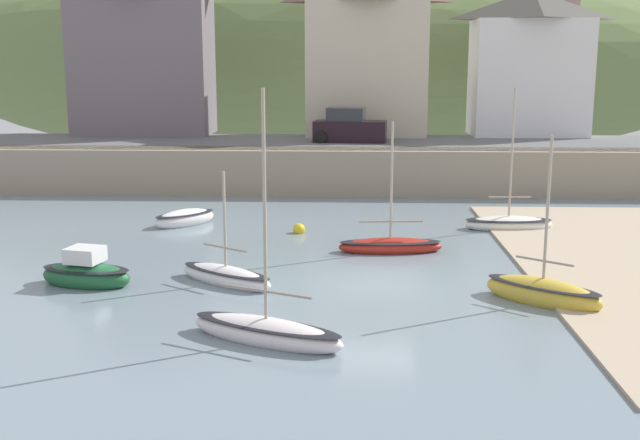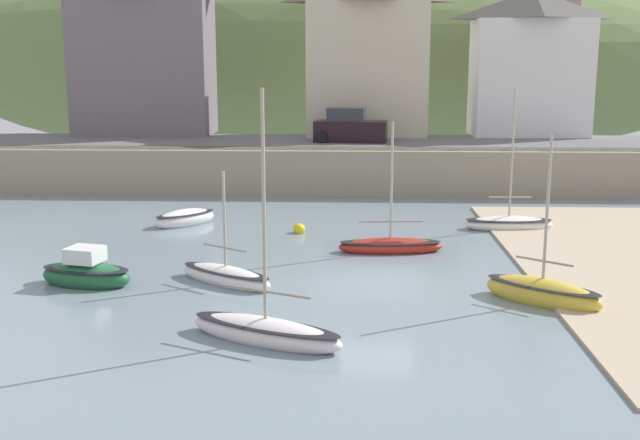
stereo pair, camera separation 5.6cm
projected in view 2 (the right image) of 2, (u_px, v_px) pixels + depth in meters
name	position (u px, v px, depth m)	size (l,w,h in m)	color
ground	(462.00, 414.00, 15.09)	(48.00, 41.00, 0.61)	gray
quay_seawall	(365.00, 167.00, 41.39)	(48.00, 9.40, 2.40)	gray
hillside_backdrop	(333.00, 60.00, 77.23)	(80.00, 44.00, 20.16)	olive
waterfront_building_left	(143.00, 41.00, 48.07)	(8.70, 4.70, 11.36)	slate
waterfront_building_centre	(367.00, 51.00, 47.66)	(7.61, 5.09, 10.14)	beige
waterfront_building_right	(530.00, 62.00, 47.42)	(7.21, 4.36, 8.79)	silver
church_with_spire	(552.00, 22.00, 50.72)	(3.00, 3.00, 13.78)	#A38576
sailboat_white_hull	(542.00, 293.00, 22.53)	(3.50, 3.08, 5.11)	gold
rowboat_small_beached	(390.00, 245.00, 28.63)	(3.94, 1.45, 4.96)	#A42419
dinghy_open_wooden	(86.00, 274.00, 24.39)	(3.21, 1.96, 1.43)	#1F5C33
fishing_boat_green	(266.00, 331.00, 19.44)	(4.35, 2.80, 6.50)	white
sailboat_tall_mast	(509.00, 223.00, 32.48)	(3.74, 1.46, 6.06)	white
sailboat_far_left	(226.00, 276.00, 24.55)	(3.57, 2.88, 3.76)	white
sailboat_blue_trim	(185.00, 218.00, 33.37)	(2.83, 2.86, 0.88)	white
parked_car_near_slipway	(350.00, 128.00, 44.18)	(4.26, 2.15, 1.95)	black
mooring_buoy	(299.00, 229.00, 31.79)	(0.50, 0.50, 0.50)	yellow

